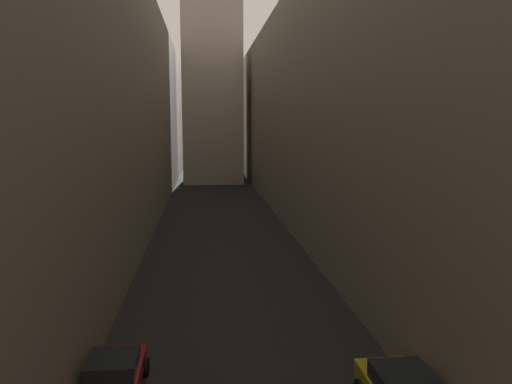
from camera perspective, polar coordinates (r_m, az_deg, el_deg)
ground_plane at (r=46.79m, az=-4.15°, el=-3.06°), size 264.00×264.00×0.00m
building_block_left at (r=49.29m, az=-19.58°, el=8.74°), size 14.61×108.00×19.99m
building_block_right at (r=49.40m, az=8.08°, el=8.95°), size 10.02×108.00×19.70m
parked_car_left_third at (r=17.82m, az=-15.93°, el=-19.55°), size 1.94×4.03×1.35m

